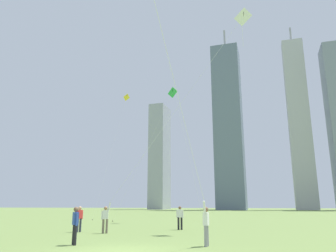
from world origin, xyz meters
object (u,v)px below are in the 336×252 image
at_px(bystander_far_off_by_trees, 75,223).
at_px(kite_flyer_far_back_white, 140,167).
at_px(distant_kite_drifting_right_yellow, 124,105).
at_px(distant_kite_low_near_trees_green, 169,100).
at_px(bystander_watching_nearby, 180,217).
at_px(kite_flyer_midfield_right_pink, 186,142).
at_px(bystander_strolling_midfield, 79,218).

bearing_deg(bystander_far_off_by_trees, kite_flyer_far_back_white, 87.54).
xyz_separation_m(kite_flyer_far_back_white, distant_kite_drifting_right_yellow, (-10.90, 20.48, 11.29)).
distance_m(bystander_far_off_by_trees, distant_kite_low_near_trees_green, 23.88).
xyz_separation_m(kite_flyer_far_back_white, bystander_watching_nearby, (1.74, 3.39, -3.24)).
height_order(kite_flyer_far_back_white, distant_kite_low_near_trees_green, kite_flyer_far_back_white).
distance_m(kite_flyer_midfield_right_pink, bystander_far_off_by_trees, 6.39).
xyz_separation_m(bystander_far_off_by_trees, distant_kite_low_near_trees_green, (-1.88, 20.38, 12.30)).
distance_m(bystander_far_off_by_trees, bystander_watching_nearby, 10.39).
relative_size(kite_flyer_midfield_right_pink, distant_kite_low_near_trees_green, 0.95).
xyz_separation_m(bystander_watching_nearby, distant_kite_low_near_trees_green, (-3.91, 10.19, 12.30)).
height_order(kite_flyer_midfield_right_pink, bystander_watching_nearby, kite_flyer_midfield_right_pink).
bearing_deg(kite_flyer_far_back_white, bystander_far_off_by_trees, -92.46).
distance_m(kite_flyer_midfield_right_pink, kite_flyer_far_back_white, 9.62).
xyz_separation_m(kite_flyer_far_back_white, bystander_strolling_midfield, (-3.97, -0.56, -3.24)).
bearing_deg(bystander_watching_nearby, kite_flyer_midfield_right_pink, -73.66).
bearing_deg(kite_flyer_far_back_white, distant_kite_low_near_trees_green, 99.08).
relative_size(bystander_far_off_by_trees, distant_kite_low_near_trees_green, 0.11).
xyz_separation_m(bystander_strolling_midfield, distant_kite_low_near_trees_green, (1.80, 14.13, 12.30)).
relative_size(kite_flyer_far_back_white, distant_kite_low_near_trees_green, 1.12).
xyz_separation_m(bystander_strolling_midfield, distant_kite_drifting_right_yellow, (-6.92, 21.04, 14.53)).
bearing_deg(kite_flyer_midfield_right_pink, bystander_far_off_by_trees, 166.14).
distance_m(bystander_strolling_midfield, distant_kite_drifting_right_yellow, 26.49).
relative_size(bystander_strolling_midfield, distant_kite_low_near_trees_green, 0.11).
relative_size(distant_kite_low_near_trees_green, distant_kite_drifting_right_yellow, 0.85).
height_order(bystander_watching_nearby, bystander_strolling_midfield, same).
bearing_deg(distant_kite_drifting_right_yellow, bystander_watching_nearby, -53.51).
height_order(bystander_far_off_by_trees, distant_kite_drifting_right_yellow, distant_kite_drifting_right_yellow).
bearing_deg(bystander_far_off_by_trees, distant_kite_drifting_right_yellow, 111.24).
bearing_deg(kite_flyer_midfield_right_pink, distant_kite_low_near_trees_green, 108.57).
xyz_separation_m(bystander_watching_nearby, distant_kite_drifting_right_yellow, (-12.64, 17.09, 14.53)).
distance_m(kite_flyer_midfield_right_pink, bystander_strolling_midfield, 12.25).
bearing_deg(distant_kite_low_near_trees_green, distant_kite_drifting_right_yellow, 141.64).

